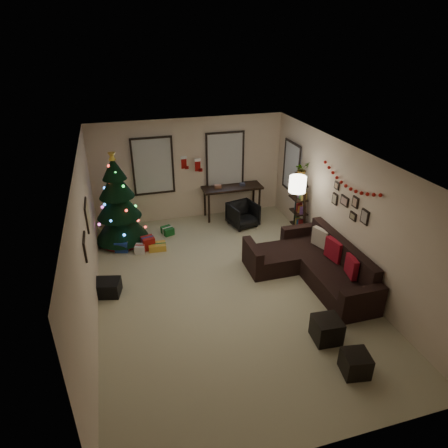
{
  "coord_description": "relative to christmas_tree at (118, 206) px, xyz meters",
  "views": [
    {
      "loc": [
        -1.84,
        -6.16,
        4.71
      ],
      "look_at": [
        0.1,
        0.6,
        1.15
      ],
      "focal_mm": 31.39,
      "sensor_mm": 36.0,
      "label": 1
    }
  ],
  "objects": [
    {
      "name": "stocking_right",
      "position": [
        2.1,
        0.79,
        0.56
      ],
      "size": [
        0.2,
        0.05,
        0.36
      ],
      "color": "#990F0C",
      "rests_on": "wall_back"
    },
    {
      "name": "christmas_tree",
      "position": [
        0.0,
        0.0,
        0.0
      ],
      "size": [
        1.25,
        1.25,
        2.32
      ],
      "rotation": [
        0.0,
        0.0,
        0.27
      ],
      "color": "black",
      "rests_on": "floor"
    },
    {
      "name": "stocking_left",
      "position": [
        1.77,
        0.96,
        0.61
      ],
      "size": [
        0.2,
        0.05,
        0.36
      ],
      "color": "#990F0C",
      "rests_on": "wall_back"
    },
    {
      "name": "floor",
      "position": [
        1.91,
        -2.55,
        -0.96
      ],
      "size": [
        7.0,
        7.0,
        0.0
      ],
      "primitive_type": "plane",
      "color": "#B7AF8A",
      "rests_on": "ground"
    },
    {
      "name": "wall_back",
      "position": [
        1.91,
        0.95,
        0.39
      ],
      "size": [
        5.0,
        0.0,
        5.0
      ],
      "primitive_type": "plane",
      "rotation": [
        1.57,
        0.0,
        0.0
      ],
      "color": "beige",
      "rests_on": "floor"
    },
    {
      "name": "ceiling",
      "position": [
        1.91,
        -2.55,
        1.74
      ],
      "size": [
        7.0,
        7.0,
        0.0
      ],
      "primitive_type": "plane",
      "rotation": [
        3.14,
        0.0,
        0.0
      ],
      "color": "white",
      "rests_on": "floor"
    },
    {
      "name": "art_map",
      "position": [
        -0.57,
        -1.7,
        0.61
      ],
      "size": [
        0.04,
        0.6,
        0.5
      ],
      "color": "black",
      "rests_on": "wall_left"
    },
    {
      "name": "pillow_red_a",
      "position": [
        4.12,
        -3.37,
        -0.32
      ],
      "size": [
        0.18,
        0.41,
        0.4
      ],
      "primitive_type": "cube",
      "rotation": [
        0.0,
        0.0,
        -0.19
      ],
      "color": "maroon",
      "rests_on": "sofa"
    },
    {
      "name": "wall_right",
      "position": [
        4.41,
        -2.55,
        0.39
      ],
      "size": [
        0.0,
        7.0,
        7.0
      ],
      "primitive_type": "plane",
      "rotation": [
        1.57,
        0.0,
        -1.57
      ],
      "color": "beige",
      "rests_on": "floor"
    },
    {
      "name": "garland",
      "position": [
        4.36,
        -2.54,
        1.06
      ],
      "size": [
        0.08,
        1.9,
        0.3
      ],
      "primitive_type": null,
      "color": "#A5140C",
      "rests_on": "wall_right"
    },
    {
      "name": "ottoman_near",
      "position": [
        3.09,
        -4.37,
        -0.75
      ],
      "size": [
        0.47,
        0.47,
        0.42
      ],
      "primitive_type": "cube",
      "rotation": [
        0.0,
        0.0,
        -0.07
      ],
      "color": "black",
      "rests_on": "floor"
    },
    {
      "name": "storage_bin",
      "position": [
        -0.45,
        -2.06,
        -0.81
      ],
      "size": [
        0.68,
        0.53,
        0.3
      ],
      "primitive_type": "cube",
      "rotation": [
        0.0,
        0.0,
        -0.24
      ],
      "color": "black",
      "rests_on": "floor"
    },
    {
      "name": "potted_plant",
      "position": [
        4.21,
        -0.87,
        0.83
      ],
      "size": [
        0.5,
        0.46,
        0.46
      ],
      "primitive_type": "imported",
      "rotation": [
        0.0,
        0.0,
        0.29
      ],
      "color": "#4C4C4C",
      "rests_on": "bookshelf"
    },
    {
      "name": "window_back_right",
      "position": [
        2.86,
        0.92,
        0.59
      ],
      "size": [
        1.05,
        0.06,
        1.5
      ],
      "color": "#728CB2",
      "rests_on": "wall_back"
    },
    {
      "name": "window_back_left",
      "position": [
        0.96,
        0.92,
        0.59
      ],
      "size": [
        1.05,
        0.06,
        1.5
      ],
      "color": "#728CB2",
      "rests_on": "wall_back"
    },
    {
      "name": "art_abstract",
      "position": [
        -0.57,
        -2.89,
        0.6
      ],
      "size": [
        0.04,
        0.45,
        0.35
      ],
      "color": "black",
      "rests_on": "wall_left"
    },
    {
      "name": "gallery",
      "position": [
        4.39,
        -2.63,
        0.61
      ],
      "size": [
        0.03,
        1.25,
        0.54
      ],
      "color": "black",
      "rests_on": "wall_right"
    },
    {
      "name": "desk_chair",
      "position": [
        3.09,
        0.02,
        -0.64
      ],
      "size": [
        0.74,
        0.72,
        0.64
      ],
      "primitive_type": "imported",
      "rotation": [
        0.0,
        0.0,
        0.25
      ],
      "color": "black",
      "rests_on": "floor"
    },
    {
      "name": "bookshelf",
      "position": [
        4.21,
        -0.93,
        -0.17
      ],
      "size": [
        0.3,
        0.49,
        1.63
      ],
      "color": "black",
      "rests_on": "floor"
    },
    {
      "name": "sofa",
      "position": [
        3.76,
        -2.64,
        -0.68
      ],
      "size": [
        1.86,
        2.71,
        0.86
      ],
      "color": "black",
      "rests_on": "floor"
    },
    {
      "name": "ottoman_far",
      "position": [
        3.16,
        -5.13,
        -0.78
      ],
      "size": [
        0.44,
        0.44,
        0.37
      ],
      "primitive_type": "cube",
      "rotation": [
        0.0,
        0.0,
        -0.16
      ],
      "color": "black",
      "rests_on": "floor"
    },
    {
      "name": "window_right_wall",
      "position": [
        4.38,
        -0.0,
        0.54
      ],
      "size": [
        0.06,
        0.9,
        1.3
      ],
      "color": "#728CB2",
      "rests_on": "wall_right"
    },
    {
      "name": "wall_left",
      "position": [
        -0.59,
        -2.55,
        0.39
      ],
      "size": [
        0.0,
        7.0,
        7.0
      ],
      "primitive_type": "plane",
      "rotation": [
        1.57,
        0.0,
        1.57
      ],
      "color": "beige",
      "rests_on": "floor"
    },
    {
      "name": "presents",
      "position": [
        0.42,
        -0.35,
        -0.84
      ],
      "size": [
        1.5,
        1.01,
        0.3
      ],
      "rotation": [
        0.0,
        0.0,
        -0.08
      ],
      "color": "gold",
      "rests_on": "floor"
    },
    {
      "name": "wall_front",
      "position": [
        1.91,
        -6.05,
        0.39
      ],
      "size": [
        5.0,
        0.0,
        5.0
      ],
      "primitive_type": "plane",
      "rotation": [
        -1.57,
        0.0,
        0.0
      ],
      "color": "beige",
      "rests_on": "floor"
    },
    {
      "name": "floor_lamp",
      "position": [
        3.86,
        -1.39,
        0.53
      ],
      "size": [
        0.38,
        0.38,
        1.78
      ],
      "rotation": [
        0.0,
        0.0,
        0.41
      ],
      "color": "black",
      "rests_on": "floor"
    },
    {
      "name": "pillow_cream",
      "position": [
        4.12,
        -2.17,
        -0.33
      ],
      "size": [
        0.24,
        0.42,
        0.4
      ],
      "primitive_type": "cube",
      "rotation": [
        0.0,
        0.0,
        0.34
      ],
      "color": "#C3B49E",
      "rests_on": "sofa"
    },
    {
      "name": "pillow_red_b",
      "position": [
        4.12,
        -2.72,
        -0.32
      ],
      "size": [
        0.19,
        0.45,
        0.44
      ],
      "primitive_type": "cube",
      "rotation": [
        0.0,
        0.0,
        0.17
      ],
      "color": "maroon",
      "rests_on": "sofa"
    },
    {
      "name": "desk",
      "position": [
        2.99,
        0.67,
        -0.19
      ],
      "size": [
        1.61,
        0.57,
        0.87
      ],
      "color": "black",
      "rests_on": "floor"
    }
  ]
}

